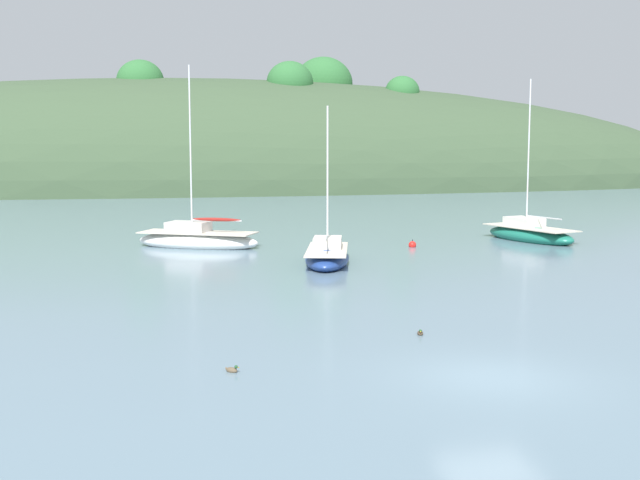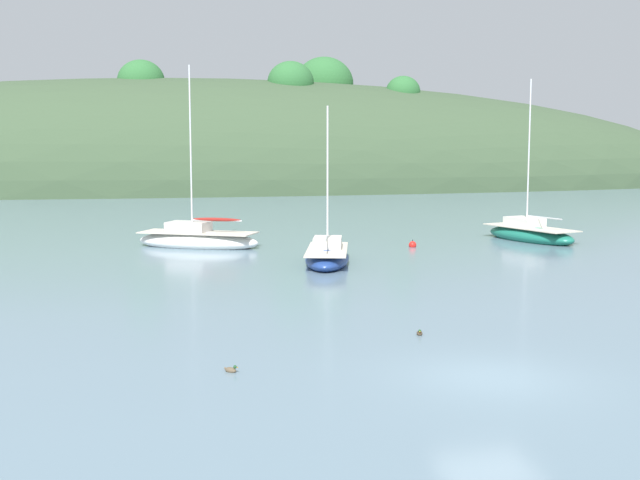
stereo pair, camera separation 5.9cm
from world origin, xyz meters
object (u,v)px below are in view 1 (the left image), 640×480
Objects in this scene: sailboat_navy_dinghy at (327,256)px; sailboat_black_sloop at (197,239)px; sailboat_red_portside at (529,234)px; duck_straggler at (420,333)px; duck_trailing at (232,370)px; mooring_buoy_channel at (412,245)px.

sailboat_black_sloop is (-5.79, 8.06, 0.06)m from sailboat_navy_dinghy.
duck_straggler is (-14.82, -22.06, -0.36)m from sailboat_red_portside.
sailboat_black_sloop reaches higher than sailboat_navy_dinghy.
duck_straggler is at bearing -77.31° from sailboat_black_sloop.
sailboat_black_sloop is 26.16m from duck_trailing.
mooring_buoy_channel is at bearing 40.68° from sailboat_navy_dinghy.
sailboat_red_portside is 32.60m from duck_trailing.
mooring_buoy_channel is 21.67m from duck_straggler.
mooring_buoy_channel reaches higher than duck_trailing.
mooring_buoy_channel is (-8.03, -1.49, -0.29)m from sailboat_red_portside.
sailboat_red_portside is (20.06, -1.20, -0.02)m from sailboat_black_sloop.
duck_straggler is (5.24, -23.26, -0.39)m from sailboat_black_sloop.
duck_trailing is at bearing -130.08° from sailboat_red_portside.
sailboat_black_sloop is 20.10m from sailboat_red_portside.
duck_straggler is at bearing -108.28° from mooring_buoy_channel.
mooring_buoy_channel is 1.28× the size of duck_straggler.
sailboat_navy_dinghy is 15.84m from sailboat_red_portside.
mooring_buoy_channel is at bearing -169.52° from sailboat_red_portside.
mooring_buoy_channel is (12.03, -2.69, -0.32)m from sailboat_black_sloop.
sailboat_red_portside is (14.28, 6.86, 0.04)m from sailboat_navy_dinghy.
sailboat_navy_dinghy is 14.70× the size of mooring_buoy_channel.
sailboat_navy_dinghy is at bearing -139.32° from mooring_buoy_channel.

